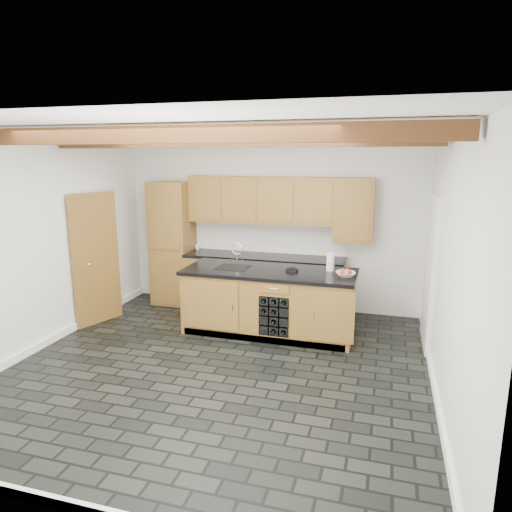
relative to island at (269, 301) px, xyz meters
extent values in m
plane|color=black|center=(-0.31, -1.28, -0.46)|extent=(5.00, 5.00, 0.00)
plane|color=white|center=(-0.31, 1.22, 0.94)|extent=(5.00, 0.00, 5.00)
plane|color=white|center=(-2.81, -1.28, 0.94)|extent=(0.00, 5.00, 5.00)
plane|color=white|center=(2.19, -1.28, 0.94)|extent=(0.00, 5.00, 5.00)
plane|color=white|center=(-0.31, -1.28, 2.34)|extent=(5.00, 5.00, 0.00)
cube|color=#512A14|center=(-0.31, -2.48, 2.24)|extent=(4.90, 0.15, 0.15)
cube|color=#512A14|center=(-0.31, -0.68, 2.24)|extent=(4.90, 0.15, 0.15)
cube|color=white|center=(-2.79, -1.28, -0.41)|extent=(0.04, 5.00, 0.10)
cube|color=white|center=(2.17, -1.28, -0.41)|extent=(0.04, 5.00, 0.10)
cube|color=white|center=(-0.31, -3.76, -0.41)|extent=(5.00, 0.04, 0.10)
cube|color=white|center=(-2.78, 0.02, 0.56)|extent=(0.06, 0.94, 2.04)
cube|color=olive|center=(-2.63, -0.33, 0.54)|extent=(0.31, 0.77, 2.00)
cube|color=white|center=(2.16, 0.22, 0.56)|extent=(0.06, 0.98, 2.04)
cube|color=black|center=(2.19, 0.22, 0.54)|extent=(0.02, 0.86, 1.96)
cube|color=olive|center=(-1.96, 0.92, 0.59)|extent=(0.65, 0.60, 2.10)
cube|color=olive|center=(-0.33, 0.92, -0.02)|extent=(2.60, 0.60, 0.88)
cube|color=black|center=(-0.33, 0.92, 0.44)|extent=(2.64, 0.62, 0.05)
cube|color=white|center=(-0.33, 1.21, 0.73)|extent=(2.60, 0.02, 0.52)
cube|color=olive|center=(-0.43, 1.04, 1.36)|extent=(2.40, 0.35, 0.75)
cube|color=olive|center=(1.07, 1.04, 1.24)|extent=(0.60, 0.35, 1.00)
cube|color=olive|center=(-0.01, 0.02, -0.02)|extent=(2.40, 0.90, 0.88)
cube|color=black|center=(-0.01, 0.02, 0.44)|extent=(2.46, 0.96, 0.05)
cube|color=olive|center=(-0.73, -0.45, 0.02)|extent=(0.80, 0.02, 0.70)
cube|color=olive|center=(0.94, -0.45, 0.02)|extent=(0.60, 0.02, 0.70)
cube|color=black|center=(0.17, -0.29, -0.06)|extent=(0.42, 0.30, 0.56)
cylinder|color=black|center=(0.17, -0.33, 0.01)|extent=(0.07, 0.26, 0.07)
cylinder|color=black|center=(0.17, -0.33, 0.15)|extent=(0.07, 0.26, 0.07)
cylinder|color=black|center=(0.17, -0.33, -0.27)|extent=(0.07, 0.26, 0.07)
cylinder|color=black|center=(0.31, -0.33, -0.27)|extent=(0.07, 0.26, 0.07)
cylinder|color=black|center=(0.03, -0.33, 0.01)|extent=(0.07, 0.26, 0.07)
cylinder|color=black|center=(0.31, -0.33, 0.15)|extent=(0.07, 0.26, 0.07)
cylinder|color=black|center=(0.03, -0.33, 0.15)|extent=(0.07, 0.26, 0.07)
cylinder|color=black|center=(0.17, -0.33, -0.13)|extent=(0.07, 0.26, 0.07)
cube|color=black|center=(-0.56, 0.02, 0.46)|extent=(0.45, 0.40, 0.02)
cylinder|color=silver|center=(-0.56, 0.20, 0.57)|extent=(0.02, 0.02, 0.20)
torus|color=silver|center=(-0.56, 0.20, 0.71)|extent=(0.18, 0.02, 0.18)
cylinder|color=silver|center=(-0.64, 0.20, 0.51)|extent=(0.02, 0.02, 0.08)
cylinder|color=silver|center=(-0.48, 0.20, 0.51)|extent=(0.02, 0.02, 0.08)
cube|color=black|center=(0.32, 0.04, 0.48)|extent=(0.17, 0.12, 0.04)
cylinder|color=black|center=(0.32, 0.04, 0.51)|extent=(0.11, 0.11, 0.01)
imported|color=beige|center=(1.07, -0.06, 0.50)|extent=(0.31, 0.31, 0.06)
sphere|color=#AB162E|center=(1.12, -0.06, 0.53)|extent=(0.07, 0.07, 0.07)
sphere|color=#DF4C13|center=(1.09, -0.01, 0.53)|extent=(0.07, 0.07, 0.07)
sphere|color=#548F27|center=(1.03, -0.03, 0.53)|extent=(0.07, 0.07, 0.07)
sphere|color=red|center=(1.03, -0.08, 0.53)|extent=(0.07, 0.07, 0.07)
sphere|color=orange|center=(1.09, -0.10, 0.53)|extent=(0.07, 0.07, 0.07)
cylinder|color=white|center=(0.83, 0.22, 0.59)|extent=(0.11, 0.11, 0.25)
imported|color=white|center=(-1.56, 1.05, 0.51)|extent=(0.12, 0.12, 0.09)
camera|label=1|loc=(1.56, -6.11, 2.06)|focal=32.00mm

